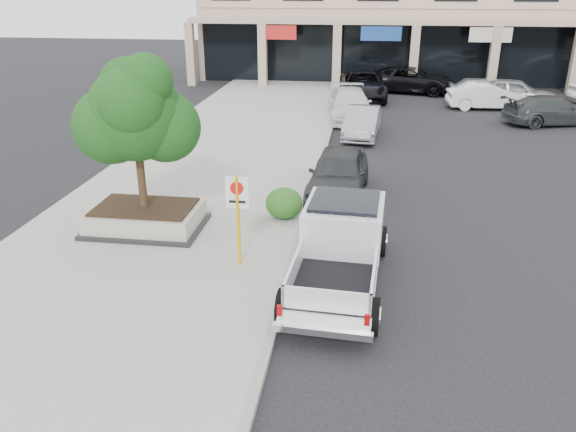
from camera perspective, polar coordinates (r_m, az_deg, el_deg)
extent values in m
plane|color=black|center=(13.10, 6.52, -7.84)|extent=(120.00, 120.00, 0.00)
cube|color=gray|center=(19.33, -9.37, 2.54)|extent=(8.00, 52.00, 0.15)
cube|color=gray|center=(18.58, 2.37, 2.00)|extent=(0.20, 52.00, 0.15)
cube|color=tan|center=(46.05, 18.88, 18.85)|extent=(40.00, 10.00, 9.00)
cube|color=tan|center=(40.07, 20.36, 17.99)|extent=(40.00, 2.20, 0.35)
cube|color=tan|center=(40.48, -9.86, 15.89)|extent=(0.55, 0.55, 4.20)
cube|color=black|center=(41.29, 19.63, 14.95)|extent=(39.20, 0.08, 3.90)
cube|color=black|center=(16.45, -14.18, -1.01)|extent=(3.20, 2.20, 0.12)
cube|color=gray|center=(16.33, -14.28, -0.02)|extent=(3.00, 2.00, 0.50)
cube|color=black|center=(16.23, -14.37, 0.90)|extent=(2.70, 1.70, 0.06)
cylinder|color=black|center=(15.86, -14.76, 4.69)|extent=(0.22, 0.22, 2.20)
sphere|color=#11370F|center=(15.48, -15.32, 9.98)|extent=(2.50, 2.50, 2.50)
sphere|color=#11370F|center=(15.59, -12.35, 8.82)|extent=(1.90, 1.90, 1.90)
sphere|color=#11370F|center=(15.94, -15.87, 12.47)|extent=(1.60, 1.60, 1.60)
cylinder|color=#E3A20B|center=(13.52, -5.08, -0.60)|extent=(0.09, 0.09, 2.30)
cube|color=white|center=(13.24, -5.19, 2.38)|extent=(0.55, 0.03, 0.78)
cylinder|color=red|center=(13.17, -5.24, 2.83)|extent=(0.32, 0.02, 0.32)
ellipsoid|color=#1B4313|center=(16.48, -0.40, 1.30)|extent=(1.10, 0.99, 0.93)
imported|color=#2A2D2F|center=(18.69, 5.16, 4.35)|extent=(2.09, 4.68, 1.56)
imported|color=#93969A|center=(26.33, 7.55, 9.41)|extent=(1.77, 4.26, 1.37)
imported|color=silver|center=(29.88, 6.30, 11.19)|extent=(2.71, 5.46, 1.53)
imported|color=black|center=(35.35, 7.57, 13.01)|extent=(3.09, 6.14, 1.67)
imported|color=gray|center=(35.73, 21.99, 11.61)|extent=(4.79, 2.61, 1.55)
imported|color=silver|center=(34.11, 19.55, 11.39)|extent=(4.47, 1.86, 1.44)
imported|color=#323537|center=(31.48, 25.27, 9.68)|extent=(5.26, 3.34, 1.42)
imported|color=black|center=(38.19, 12.39, 13.36)|extent=(6.31, 4.00, 1.62)
imported|color=#999CA0|center=(36.93, 19.04, 12.16)|extent=(3.98, 1.64, 1.35)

